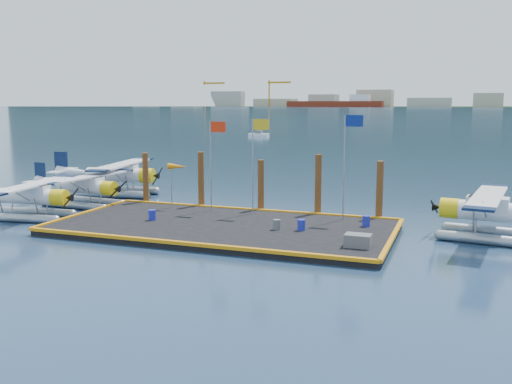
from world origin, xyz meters
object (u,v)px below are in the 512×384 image
Objects in this scene: crate at (358,241)px; piling_1 at (201,182)px; flagpole_red at (213,152)px; flagpole_blue at (348,151)px; piling_0 at (146,180)px; drum_1 at (277,225)px; piling_4 at (380,192)px; drum_4 at (366,221)px; flagpole_yellow at (256,151)px; seaplane_a at (29,199)px; windsock at (177,168)px; drum_2 at (301,225)px; seaplane_c at (118,177)px; piling_3 at (318,187)px; seaplane_b at (86,189)px; drum_0 at (152,215)px; piling_2 at (261,188)px; seaplane_d at (495,215)px.

piling_1 is at bearing 147.41° from crate.
flagpole_red is 0.92× the size of flagpole_blue.
flagpole_red is 6.84m from piling_0.
drum_1 is 0.15× the size of piling_4.
piling_0 reaches higher than drum_4.
flagpole_yellow is 6.00m from flagpole_blue.
seaplane_a is at bearing 176.25° from crate.
flagpole_yellow is 9.67m from piling_0.
windsock is 2.21m from piling_1.
seaplane_c is at bearing 153.61° from drum_2.
seaplane_c is 20.86m from flagpole_blue.
piling_3 reaches higher than drum_2.
drum_4 is 11.20m from flagpole_red.
seaplane_a is 5.11m from seaplane_b.
drum_0 is at bearing -119.22° from flagpole_red.
flagpole_yellow reaches higher than seaplane_a.
piling_3 is at bearing 32.34° from drum_0.
seaplane_c is 22.47m from drum_4.
piling_2 reaches higher than seaplane_a.
drum_0 is 14.41m from piling_4.
seaplane_b reaches higher than drum_1.
flagpole_red is (-17.47, 0.96, 2.91)m from seaplane_d.
piling_2 is (-7.69, 3.06, 1.18)m from drum_4.
seaplane_d is 20.30m from windsock.
windsock reaches higher than drum_1.
seaplane_d is 11.00m from piling_3.
flagpole_red is at bearing 149.35° from crate.
flagpole_blue reaches higher than drum_0.
piling_4 is at bearing 48.59° from drum_1.
flagpole_red is at bearing -43.15° from piling_1.
flagpole_red is at bearing 106.13° from seaplane_a.
piling_4 is (13.53, 1.60, -1.23)m from windsock.
piling_1 is 12.50m from piling_4.
seaplane_b reaches higher than drum_4.
drum_0 is at bearing 33.20° from seaplane_c.
flagpole_yellow reaches higher than drum_0.
crate is at bearing -25.34° from windsock.
piling_4 is at bearing 41.58° from flagpole_blue.
piling_3 reaches higher than piling_0.
piling_2 is (13.17, 1.55, 0.54)m from seaplane_b.
piling_4 reaches higher than drum_2.
seaplane_c is 7.67× the size of crate.
seaplane_d is at bearing 39.67° from crate.
seaplane_b is at bearing -2.82° from seaplane_c.
piling_4 is (7.80, 1.60, -2.51)m from flagpole_yellow.
piling_4 reaches higher than drum_4.
piling_4 is at bearing 98.99° from seaplane_b.
drum_1 is 0.19× the size of windsock.
piling_0 is 17.00m from piling_4.
piling_3 is at bearing 69.14° from seaplane_c.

